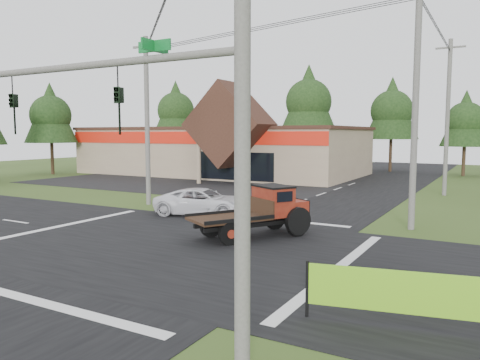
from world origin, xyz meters
The scene contains 19 objects.
ground centered at (0.00, 0.00, 0.00)m, with size 120.00×120.00×0.00m, color #344819.
road_ns centered at (0.00, 0.00, 0.01)m, with size 12.00×120.00×0.02m, color black.
road_ew centered at (0.00, 0.00, 0.01)m, with size 120.00×12.00×0.02m, color black.
parking_apron centered at (-14.00, 19.00, 0.01)m, with size 28.00×14.00×0.02m, color black.
cvs_building centered at (-15.70, 29.57, 2.78)m, with size 30.40×18.20×9.19m.
traffic_signal_mast centered at (5.82, -7.50, 4.43)m, with size 8.12×0.24×7.00m.
utility_pole_nr centered at (7.50, -7.50, 5.64)m, with size 2.00×0.30×11.00m.
utility_pole_nw centered at (-8.00, 8.00, 5.39)m, with size 2.00×0.30×10.50m.
utility_pole_ne centered at (8.00, 8.00, 5.89)m, with size 2.00×0.30×11.50m.
utility_pole_n centered at (8.00, 22.00, 5.74)m, with size 2.00×0.30×11.20m.
tree_row_a centered at (-30.00, 40.00, 8.05)m, with size 6.72×6.72×12.12m.
tree_row_b centered at (-20.00, 42.00, 6.70)m, with size 5.60×5.60×10.10m.
tree_row_c centered at (-10.00, 41.00, 8.72)m, with size 7.28×7.28×13.13m.
tree_row_d centered at (0.00, 42.00, 7.38)m, with size 6.16×6.16×11.11m.
tree_row_e centered at (8.00, 40.00, 6.03)m, with size 5.04×5.04×9.09m.
tree_side_w centered at (-32.00, 20.00, 6.70)m, with size 5.60×5.60×10.10m.
antique_flatbed_truck centered at (2.23, 2.85, 1.13)m, with size 2.07×5.41×2.26m, color #5F150D, non-canonical shape.
roadside_banner centered at (9.58, -3.97, 0.71)m, with size 4.17×0.12×1.42m, color #6CB718, non-canonical shape.
white_pickup centered at (-2.72, 6.42, 0.74)m, with size 2.47×5.36×1.49m, color white.
Camera 1 is at (11.63, -14.92, 4.53)m, focal length 35.00 mm.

